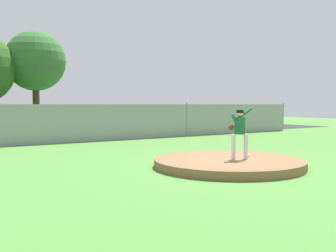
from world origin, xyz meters
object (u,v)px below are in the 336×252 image
object	(u,v)px
baseball	(248,156)
parked_car_red	(23,124)
parked_car_white	(172,120)
traffic_cone_orange	(83,134)
pitcher_youth	(239,129)
parked_car_charcoal	(205,119)
parked_car_slate	(99,123)

from	to	relation	value
baseball	parked_car_red	size ratio (longest dim) A/B	0.02
parked_car_white	traffic_cone_orange	world-z (taller)	parked_car_white
pitcher_youth	baseball	world-z (taller)	pitcher_youth
parked_car_charcoal	traffic_cone_orange	size ratio (longest dim) A/B	8.25
baseball	parked_car_red	bearing A→B (deg)	102.70
baseball	parked_car_red	world-z (taller)	parked_car_red
parked_car_charcoal	parked_car_white	size ratio (longest dim) A/B	1.04
parked_car_slate	traffic_cone_orange	distance (m)	3.05
parked_car_red	parked_car_white	size ratio (longest dim) A/B	1.06
parked_car_slate	parked_car_white	bearing A→B (deg)	-1.46
baseball	traffic_cone_orange	distance (m)	12.01
pitcher_youth	parked_car_white	size ratio (longest dim) A/B	0.36
pitcher_youth	parked_car_white	bearing A→B (deg)	62.79
baseball	parked_car_charcoal	world-z (taller)	parked_car_charcoal
parked_car_slate	baseball	bearing A→B (deg)	-94.73
baseball	parked_car_white	world-z (taller)	parked_car_white
baseball	parked_car_white	bearing A→B (deg)	64.45
pitcher_youth	traffic_cone_orange	world-z (taller)	pitcher_youth
baseball	parked_car_slate	bearing A→B (deg)	85.27
pitcher_youth	parked_car_slate	world-z (taller)	pitcher_youth
parked_car_white	parked_car_slate	xyz separation A→B (m)	(-5.58, 0.14, -0.02)
parked_car_red	parked_car_slate	bearing A→B (deg)	-6.57
pitcher_youth	parked_car_charcoal	size ratio (longest dim) A/B	0.34
parked_car_white	pitcher_youth	bearing A→B (deg)	-117.21
parked_car_white	parked_car_charcoal	bearing A→B (deg)	-2.07
parked_car_slate	parked_car_charcoal	bearing A→B (deg)	-1.67
parked_car_red	pitcher_youth	bearing A→B (deg)	-79.84
pitcher_youth	baseball	xyz separation A→B (m)	(0.64, 0.25, -0.89)
parked_car_red	parked_car_white	bearing A→B (deg)	-3.76
baseball	parked_car_slate	size ratio (longest dim) A/B	0.02
parked_car_slate	traffic_cone_orange	xyz separation A→B (m)	(-1.94, -2.30, -0.48)
parked_car_slate	traffic_cone_orange	world-z (taller)	parked_car_slate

